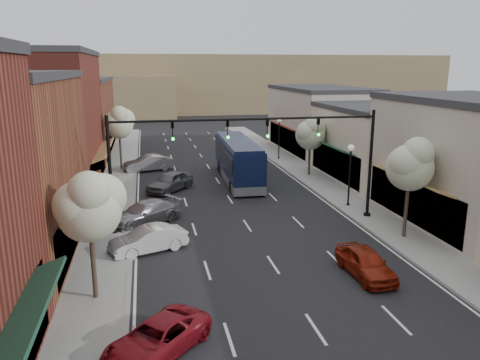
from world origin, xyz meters
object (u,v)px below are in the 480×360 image
coach_bus (238,160)px  parked_car_a (157,339)px  signal_mast_right (336,149)px  parked_car_c (145,213)px  tree_right_far (311,132)px  parked_car_b (148,240)px  tree_right_near (411,163)px  tree_left_near (90,205)px  parked_car_e (148,163)px  signal_mast_left (152,156)px  lamp_post_far (279,132)px  red_hatchback (365,262)px  lamp_post_near (350,165)px  parked_car_d (170,181)px  tree_left_far (119,122)px

coach_bus → parked_car_a: (-7.62, -24.10, -1.26)m
signal_mast_right → parked_car_c: size_ratio=1.71×
tree_right_far → parked_car_b: size_ratio=1.32×
tree_right_near → tree_left_near: bearing=-166.5°
parked_car_e → signal_mast_left: bearing=-16.7°
signal_mast_left → coach_bus: bearing=57.9°
coach_bus → parked_car_c: size_ratio=2.43×
signal_mast_left → lamp_post_far: (13.42, 20.00, -1.62)m
parked_car_b → parked_car_e: bearing=158.9°
signal_mast_right → tree_right_far: size_ratio=1.51×
parked_car_c → parked_car_e: bearing=145.6°
red_hatchback → signal_mast_left: bearing=137.3°
red_hatchback → parked_car_c: (-10.09, 9.80, 0.02)m
signal_mast_right → parked_car_c: (-11.82, 1.72, -3.93)m
tree_right_near → lamp_post_near: (-0.55, 6.56, -1.45)m
coach_bus → red_hatchback: bearing=-81.8°
parked_car_a → parked_car_d: 21.83m
tree_left_far → tree_right_far: bearing=-19.9°
tree_right_near → parked_car_a: (-14.23, -8.33, -3.86)m
lamp_post_far → red_hatchback: 28.45m
signal_mast_right → parked_car_e: bearing=123.6°
parked_car_b → parked_car_c: bearing=161.4°
parked_car_d → parked_car_e: size_ratio=1.00×
coach_bus → parked_car_c: (-7.93, -10.00, -1.15)m
tree_right_near → tree_right_far: size_ratio=1.10×
lamp_post_far → red_hatchback: lamp_post_far is taller
signal_mast_right → parked_car_d: size_ratio=1.81×
tree_left_far → tree_right_near: bearing=-53.0°
tree_left_near → parked_car_a: bearing=-61.3°
coach_bus → parked_car_a: 25.31m
signal_mast_left → parked_car_a: 13.03m
tree_left_far → red_hatchback: size_ratio=1.55×
red_hatchback → parked_car_b: parked_car_b is taller
tree_left_near → lamp_post_far: bearing=60.2°
tree_right_near → lamp_post_near: 6.74m
tree_left_far → lamp_post_far: size_ratio=1.38×
lamp_post_far → parked_car_a: size_ratio=1.05×
tree_left_near → coach_bus: size_ratio=0.49×
tree_right_near → tree_right_far: tree_right_near is taller
tree_left_far → parked_car_c: (2.05, -16.23, -3.91)m
tree_right_far → lamp_post_near: tree_right_far is taller
lamp_post_far → signal_mast_left: bearing=-123.9°
signal_mast_left → parked_car_e: 17.63m
tree_left_near → parked_car_b: 6.55m
signal_mast_right → tree_right_far: bearing=77.1°
tree_right_near → lamp_post_near: bearing=94.8°
tree_left_far → parked_car_b: bearing=-84.0°
signal_mast_right → parked_car_c: bearing=171.7°
signal_mast_right → tree_right_near: signal_mast_right is taller
tree_right_far → lamp_post_near: bearing=-93.3°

